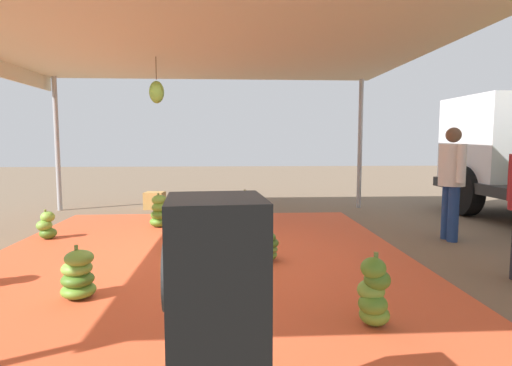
{
  "coord_description": "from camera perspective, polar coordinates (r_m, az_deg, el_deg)",
  "views": [
    {
      "loc": [
        5.41,
        0.44,
        1.48
      ],
      "look_at": [
        -0.42,
        0.78,
        0.91
      ],
      "focal_mm": 29.34,
      "sensor_mm": 36.0,
      "label": 1
    }
  ],
  "objects": [
    {
      "name": "banana_bunch_3",
      "position": [
        8.04,
        -1.62,
        -3.16
      ],
      "size": [
        0.29,
        0.29,
        0.56
      ],
      "color": "gold",
      "rests_on": "tarp_orange"
    },
    {
      "name": "banana_bunch_2",
      "position": [
        4.37,
        -23.1,
        -11.54
      ],
      "size": [
        0.44,
        0.44,
        0.51
      ],
      "color": "#60932D",
      "rests_on": "tarp_orange"
    },
    {
      "name": "banana_bunch_0",
      "position": [
        7.46,
        -13.03,
        -3.89
      ],
      "size": [
        0.44,
        0.44,
        0.59
      ],
      "color": "#518428",
      "rests_on": "tarp_orange"
    },
    {
      "name": "tarp_orange",
      "position": [
        5.63,
        -7.79,
        -9.65
      ],
      "size": [
        6.28,
        5.45,
        0.01
      ],
      "primitive_type": "cube",
      "color": "#D1512D",
      "rests_on": "ground"
    },
    {
      "name": "banana_bunch_7",
      "position": [
        4.64,
        -8.04,
        -9.71
      ],
      "size": [
        0.43,
        0.4,
        0.57
      ],
      "color": "#75A83D",
      "rests_on": "tarp_orange"
    },
    {
      "name": "tent_canopy",
      "position": [
        5.61,
        -9.18,
        19.45
      ],
      "size": [
        8.0,
        7.0,
        2.92
      ],
      "color": "#9EA0A5",
      "rests_on": "ground"
    },
    {
      "name": "banana_bunch_4",
      "position": [
        6.2,
        -1.09,
        -6.24
      ],
      "size": [
        0.45,
        0.45,
        0.47
      ],
      "color": "#60932D",
      "rests_on": "tarp_orange"
    },
    {
      "name": "banana_bunch_8",
      "position": [
        5.25,
        1.26,
        -8.7
      ],
      "size": [
        0.47,
        0.47,
        0.42
      ],
      "color": "#60932D",
      "rests_on": "tarp_orange"
    },
    {
      "name": "speaker_stack",
      "position": [
        1.98,
        -5.46,
        -20.13
      ],
      "size": [
        0.5,
        0.47,
        1.25
      ],
      "color": "black",
      "rests_on": "ground"
    },
    {
      "name": "crate_0",
      "position": [
        9.54,
        -13.64,
        -2.33
      ],
      "size": [
        0.4,
        0.46,
        0.38
      ],
      "primitive_type": "cube",
      "rotation": [
        0.0,
        0.0,
        -0.12
      ],
      "color": "#B78947",
      "rests_on": "ground"
    },
    {
      "name": "banana_bunch_6",
      "position": [
        7.14,
        -26.64,
        -5.28
      ],
      "size": [
        0.32,
        0.34,
        0.45
      ],
      "color": "#477523",
      "rests_on": "tarp_orange"
    },
    {
      "name": "banana_bunch_1",
      "position": [
        5.89,
        -10.44,
        -6.48
      ],
      "size": [
        0.39,
        0.39,
        0.58
      ],
      "color": "#75A83D",
      "rests_on": "tarp_orange"
    },
    {
      "name": "ground_plane",
      "position": [
        6.17,
        21.57,
        -8.68
      ],
      "size": [
        40.0,
        40.0,
        0.0
      ],
      "primitive_type": "plane",
      "color": "brown"
    },
    {
      "name": "worker_1",
      "position": [
        6.89,
        25.13,
        0.99
      ],
      "size": [
        0.62,
        0.38,
        1.7
      ],
      "color": "navy",
      "rests_on": "ground"
    },
    {
      "name": "banana_bunch_5",
      "position": [
        3.58,
        15.75,
        -14.3
      ],
      "size": [
        0.35,
        0.35,
        0.6
      ],
      "color": "#60932D",
      "rests_on": "tarp_orange"
    }
  ]
}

